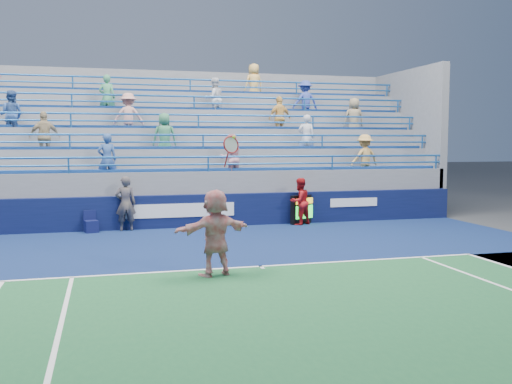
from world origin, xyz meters
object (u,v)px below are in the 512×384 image
object	(u,v)px
judge_chair	(91,226)
tennis_player	(215,233)
line_judge	(126,204)
serve_speed_board	(307,209)
ball_girl	(300,202)

from	to	relation	value
judge_chair	tennis_player	bearing A→B (deg)	-68.17
judge_chair	line_judge	distance (m)	1.26
judge_chair	serve_speed_board	bearing A→B (deg)	1.68
serve_speed_board	tennis_player	distance (m)	8.32
serve_speed_board	judge_chair	bearing A→B (deg)	-178.32
line_judge	ball_girl	bearing A→B (deg)	178.73
judge_chair	ball_girl	xyz separation A→B (m)	(6.90, -0.07, 0.59)
serve_speed_board	judge_chair	xyz separation A→B (m)	(-7.28, -0.21, -0.29)
judge_chair	ball_girl	size ratio (longest dim) A/B	0.43
tennis_player	line_judge	size ratio (longest dim) A/B	1.69
serve_speed_board	ball_girl	xyz separation A→B (m)	(-0.38, -0.29, 0.30)
ball_girl	judge_chair	bearing A→B (deg)	-25.55
serve_speed_board	judge_chair	distance (m)	7.29
tennis_player	ball_girl	world-z (taller)	tennis_player
judge_chair	tennis_player	distance (m)	7.26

